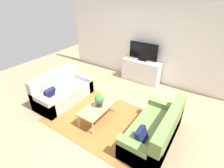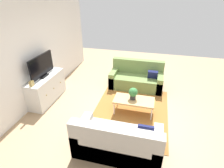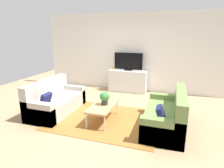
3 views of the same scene
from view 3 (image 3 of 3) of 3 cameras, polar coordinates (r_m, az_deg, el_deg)
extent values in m
plane|color=tan|center=(4.74, -1.41, -9.99)|extent=(10.00, 10.00, 0.00)
cube|color=white|center=(6.78, 5.86, 9.42)|extent=(6.40, 0.12, 2.70)
cube|color=#9E662D|center=(4.61, -2.05, -10.67)|extent=(2.50, 1.90, 0.01)
cube|color=#B2ADA3|center=(5.17, -16.14, -6.04)|extent=(0.81, 1.66, 0.40)
cube|color=#B2ADA3|center=(5.27, -19.07, -3.30)|extent=(0.20, 1.66, 0.85)
cube|color=#B2ADA3|center=(5.73, -12.06, -2.97)|extent=(0.81, 0.18, 0.53)
cube|color=#B2ADA3|center=(4.60, -21.39, -8.30)|extent=(0.81, 0.18, 0.53)
cube|color=#191E4C|center=(4.65, -19.36, -4.46)|extent=(0.19, 0.30, 0.32)
cube|color=olive|center=(4.34, 15.42, -10.14)|extent=(0.81, 1.66, 0.40)
cube|color=olive|center=(4.26, 19.75, -7.74)|extent=(0.20, 1.66, 0.85)
cube|color=olive|center=(5.00, 15.97, -5.94)|extent=(0.81, 0.18, 0.53)
cube|color=olive|center=(3.65, 14.79, -14.02)|extent=(0.81, 0.18, 0.53)
cube|color=#191E4C|center=(3.75, 14.54, -8.79)|extent=(0.19, 0.30, 0.32)
cube|color=tan|center=(4.42, -2.72, -6.62)|extent=(0.50, 1.02, 0.04)
cylinder|color=silver|center=(4.18, -7.78, -11.05)|extent=(0.03, 0.03, 0.36)
cylinder|color=silver|center=(4.03, -2.25, -11.97)|extent=(0.03, 0.03, 0.36)
cylinder|color=silver|center=(4.97, -3.03, -6.58)|extent=(0.03, 0.03, 0.36)
cylinder|color=silver|center=(4.84, 1.67, -7.16)|extent=(0.03, 0.03, 0.36)
cylinder|color=#2D2D2D|center=(4.41, -2.23, -5.57)|extent=(0.15, 0.15, 0.11)
sphere|color=#387A3D|center=(4.36, -2.25, -3.83)|extent=(0.23, 0.23, 0.23)
cube|color=silver|center=(6.69, 4.79, 0.91)|extent=(1.32, 0.44, 0.76)
sphere|color=#B79338|center=(6.56, 1.18, 1.01)|extent=(0.03, 0.03, 0.03)
sphere|color=#B79338|center=(6.46, 4.31, 0.76)|extent=(0.03, 0.03, 0.03)
sphere|color=#B79338|center=(6.39, 7.52, 0.50)|extent=(0.03, 0.03, 0.03)
cube|color=black|center=(6.62, 4.90, 4.29)|extent=(0.28, 0.16, 0.04)
cube|color=black|center=(6.57, 4.96, 6.90)|extent=(0.98, 0.04, 0.57)
cube|color=tan|center=(6.74, 0.40, 4.92)|extent=(0.11, 0.07, 0.13)
camera|label=1|loc=(1.69, 53.32, 42.16)|focal=27.18mm
camera|label=2|loc=(6.40, -41.40, 19.72)|focal=28.82mm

